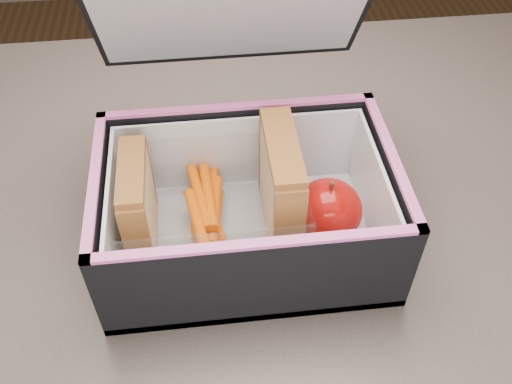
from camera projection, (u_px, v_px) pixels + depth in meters
kitchen_table at (227, 278)px, 0.67m from camera, size 1.20×0.80×0.75m
lunch_bag at (246, 199)px, 0.55m from camera, size 0.28×0.28×0.26m
plastic_tub at (211, 209)px, 0.56m from camera, size 0.18×0.13×0.07m
sandwich_left at (138, 205)px, 0.54m from camera, size 0.02×0.09×0.10m
sandwich_right at (281, 187)px, 0.55m from camera, size 0.03×0.10×0.11m
carrot_sticks at (206, 209)px, 0.58m from camera, size 0.04×0.13×0.03m
paper_napkin at (322, 229)px, 0.59m from camera, size 0.08×0.08×0.01m
red_apple at (328, 210)px, 0.56m from camera, size 0.08×0.08×0.07m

